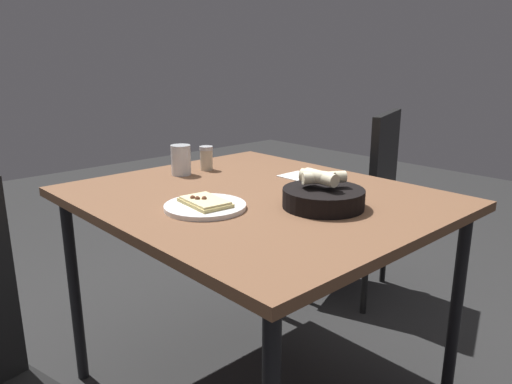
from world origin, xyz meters
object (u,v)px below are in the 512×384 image
at_px(chair_far, 359,195).
at_px(beer_glass, 181,161).
at_px(bread_basket, 323,196).
at_px(dining_table, 256,212).
at_px(pizza_plate, 205,205).
at_px(pepper_shaker, 206,159).

bearing_deg(chair_far, beer_glass, -100.06).
bearing_deg(bread_basket, dining_table, -169.23).
bearing_deg(pizza_plate, beer_glass, 154.29).
xyz_separation_m(pizza_plate, pepper_shaker, (-0.41, 0.32, 0.03)).
distance_m(dining_table, beer_glass, 0.41).
bearing_deg(dining_table, pizza_plate, -85.98).
height_order(bread_basket, beer_glass, same).
xyz_separation_m(dining_table, pizza_plate, (0.02, -0.22, 0.07)).
xyz_separation_m(pizza_plate, chair_far, (-0.24, 1.13, -0.24)).
height_order(pepper_shaker, chair_far, chair_far).
bearing_deg(pizza_plate, chair_far, 102.17).
xyz_separation_m(pepper_shaker, chair_far, (0.17, 0.81, -0.27)).
distance_m(pizza_plate, pepper_shaker, 0.52).
relative_size(pepper_shaker, chair_far, 0.10).
bearing_deg(beer_glass, chair_far, 79.94).
relative_size(bread_basket, beer_glass, 2.14).
xyz_separation_m(beer_glass, pepper_shaker, (-0.00, 0.12, -0.01)).
distance_m(pizza_plate, bread_basket, 0.35).
height_order(dining_table, pepper_shaker, pepper_shaker).
bearing_deg(bread_basket, pepper_shaker, 175.43).
bearing_deg(pizza_plate, pepper_shaker, 142.23).
relative_size(dining_table, pepper_shaker, 12.08).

